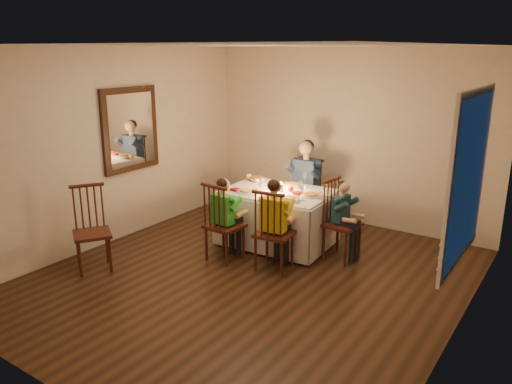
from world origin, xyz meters
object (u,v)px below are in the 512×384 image
Objects in this scene: chair_adult at (304,226)px; serving_bowl at (258,180)px; chair_end at (341,258)px; adult at (304,226)px; dining_table at (277,206)px; chair_near_left at (225,259)px; child_teal at (341,258)px; child_green at (225,259)px; chair_extra at (96,269)px; child_yellow at (274,269)px; chair_near_right at (274,269)px.

serving_bowl reaches higher than chair_adult.
serving_bowl reaches higher than chair_end.
chair_adult is 0.78× the size of adult.
dining_table is 1.02m from chair_near_left.
chair_near_left and chair_end have the same top height.
chair_adult reaches higher than child_teal.
child_green is 1.35m from serving_bowl.
child_teal is (0.97, -0.78, 0.00)m from chair_adult.
chair_extra reaches higher than chair_near_left.
child_yellow is (0.44, -1.53, 0.00)m from chair_adult.
child_teal is 1.64m from serving_bowl.
serving_bowl is (-0.90, 0.96, 0.77)m from chair_near_right.
child_green is at bearing -77.52° from serving_bowl.
chair_extra reaches higher than chair_near_right.
chair_end is 0.96× the size of child_green.
chair_extra reaches higher than child_teal.
child_yellow reaches higher than child_teal.
child_green reaches higher than chair_near_right.
serving_bowl is (-1.43, 0.21, 0.77)m from chair_end.
serving_bowl is (-0.49, 0.25, 0.24)m from dining_table.
child_yellow is 5.00× the size of serving_bowl.
child_yellow is at bearing -22.35° from chair_extra.
chair_adult and chair_near_left have the same top height.
chair_extra is 1.58m from child_green.
chair_near_left is 1.66m from adult.
dining_table is at bearing -103.02° from child_green.
chair_extra is at bearing -111.80° from serving_bowl.
chair_near_left is at bearing -77.52° from serving_bowl.
chair_near_right is at bearing 150.53° from chair_end.
dining_table reaches higher than chair_adult.
chair_adult and chair_end have the same top height.
chair_near_right is (0.41, -0.72, -0.53)m from dining_table.
child_green is (-0.66, -0.11, 0.00)m from chair_near_right.
chair_near_right is 4.52× the size of serving_bowl.
chair_adult is 1.60m from child_yellow.
chair_end is 0.99× the size of chair_extra.
child_green is at bearing 2.17° from child_yellow.
chair_near_right is 0.96× the size of child_green.
chair_adult and chair_near_right have the same top height.
chair_adult is 1.66m from child_green.
child_teal is (1.19, 0.87, 0.00)m from child_green.
child_yellow is at bearing -7.70° from chair_near_right.
chair_near_left reaches higher than child_teal.
child_green reaches higher than child_teal.
chair_extra is 1.02× the size of child_teal.
adult is (-0.44, 1.53, 0.00)m from chair_near_right.
chair_near_left is 0.78× the size of adult.
child_yellow is at bearing -166.30° from child_green.
adult is at bearing -93.63° from chair_near_left.
child_teal is at bearing -132.80° from chair_near_right.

